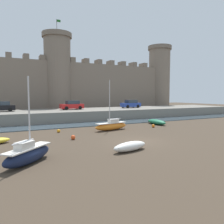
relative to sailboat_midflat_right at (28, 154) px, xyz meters
name	(u,v)px	position (x,y,z in m)	size (l,w,h in m)	color
ground_plane	(138,142)	(9.91, 2.44, -0.63)	(160.00, 160.00, 0.00)	#423528
water_channel	(88,124)	(9.91, 15.70, -0.58)	(80.00, 4.50, 0.10)	#3D4C56
quay_road	(74,115)	(9.91, 22.95, 0.24)	(68.90, 10.00, 1.74)	slate
castle	(58,81)	(9.91, 34.72, 6.87)	(63.38, 6.47, 20.90)	#7A6B5B
sailboat_midflat_right	(28,154)	(0.00, 0.00, 0.00)	(3.67, 3.67, 5.56)	#141E3D
rowboat_midflat_left	(130,146)	(7.48, -0.19, -0.24)	(3.36, 1.63, 0.73)	silver
rowboat_foreground_left	(156,122)	(19.07, 11.25, -0.24)	(1.43, 3.96, 0.73)	#1E6B47
sailboat_near_channel_right	(111,126)	(10.70, 9.55, -0.05)	(4.78, 1.89, 6.18)	orange
mooring_buoy_off_centre	(153,126)	(16.73, 8.97, -0.41)	(0.43, 0.43, 0.43)	orange
mooring_buoy_near_shore	(59,131)	(4.41, 10.75, -0.43)	(0.39, 0.39, 0.39)	orange
mooring_buoy_mid_mud	(73,137)	(4.75, 6.04, -0.40)	(0.45, 0.45, 0.45)	#E04C1E
car_quay_centre_east	(72,105)	(9.93, 23.94, 1.89)	(4.18, 2.04, 1.62)	red
car_quay_west	(131,104)	(22.26, 23.75, 1.89)	(4.18, 2.04, 1.62)	#263F99
car_quay_east	(1,107)	(-1.54, 24.19, 1.89)	(4.18, 2.04, 1.62)	black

